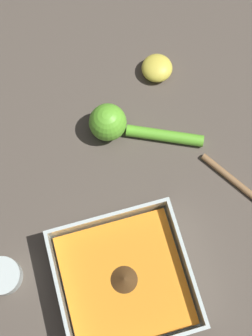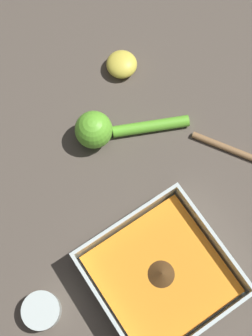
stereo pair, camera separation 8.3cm
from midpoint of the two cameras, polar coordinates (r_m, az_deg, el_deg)
The scene contains 5 objects.
ground_plane at distance 0.83m, azimuth 0.54°, elevation -11.21°, with size 4.00×4.00×0.00m, color brown.
square_dish at distance 0.81m, azimuth 1.24°, elevation -13.38°, with size 0.22×0.22×0.06m.
spice_bowl at distance 0.83m, azimuth -13.20°, elevation -17.02°, with size 0.06×0.06×0.03m.
lemon_squeezer at distance 0.86m, azimuth -5.49°, elevation 4.33°, with size 0.20×0.12×0.07m.
lemon_half at distance 0.94m, azimuth -3.11°, elevation 12.17°, with size 0.06×0.06×0.03m.
Camera 2 is at (0.10, 0.06, 0.82)m, focal length 50.00 mm.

